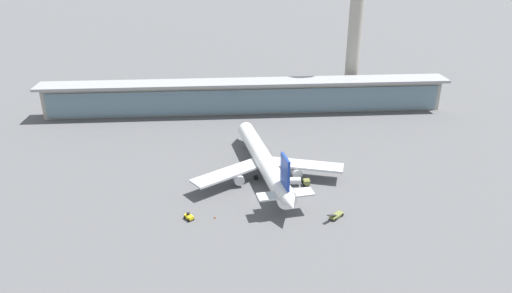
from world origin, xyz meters
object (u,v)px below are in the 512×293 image
at_px(airliner_on_stand, 264,161).
at_px(service_truck_near_nose_olive, 336,215).
at_px(service_truck_mid_apron_yellow, 189,217).
at_px(safety_cone_alpha, 215,217).
at_px(control_tower, 357,10).
at_px(service_truck_under_wing_olive, 295,181).

height_order(airliner_on_stand, service_truck_near_nose_olive, airliner_on_stand).
xyz_separation_m(service_truck_mid_apron_yellow, safety_cone_alpha, (7.30, 0.09, -0.56)).
height_order(airliner_on_stand, safety_cone_alpha, airliner_on_stand).
relative_size(service_truck_near_nose_olive, control_tower, 0.07).
relative_size(service_truck_under_wing_olive, control_tower, 0.11).
bearing_deg(service_truck_under_wing_olive, service_truck_near_nose_olive, -66.64).
bearing_deg(service_truck_near_nose_olive, service_truck_under_wing_olive, 113.36).
relative_size(airliner_on_stand, control_tower, 0.83).
distance_m(airliner_on_stand, control_tower, 99.60).
height_order(service_truck_mid_apron_yellow, control_tower, control_tower).
relative_size(service_truck_near_nose_olive, safety_cone_alpha, 8.52).
bearing_deg(control_tower, safety_cone_alpha, -122.68).
distance_m(service_truck_near_nose_olive, service_truck_mid_apron_yellow, 41.88).
xyz_separation_m(service_truck_mid_apron_yellow, control_tower, (73.16, 102.75, 42.84)).
relative_size(airliner_on_stand, safety_cone_alpha, 94.94).
bearing_deg(safety_cone_alpha, service_truck_under_wing_olive, 34.37).
bearing_deg(service_truck_mid_apron_yellow, service_truck_under_wing_olive, 28.18).
height_order(service_truck_near_nose_olive, control_tower, control_tower).
relative_size(control_tower, safety_cone_alpha, 114.95).
distance_m(service_truck_under_wing_olive, safety_cone_alpha, 31.30).
relative_size(airliner_on_stand, service_truck_near_nose_olive, 11.14).
bearing_deg(service_truck_mid_apron_yellow, safety_cone_alpha, 0.68).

